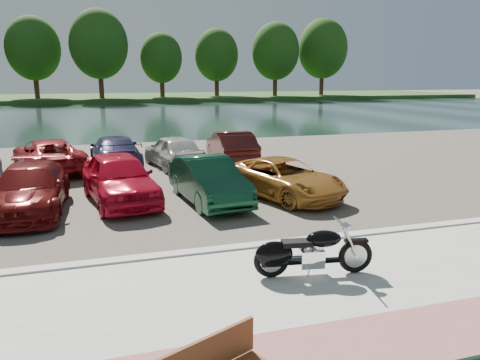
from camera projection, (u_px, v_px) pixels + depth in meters
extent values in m
plane|color=#595447|center=(331.00, 282.00, 8.91)|extent=(200.00, 200.00, 0.00)
cube|color=#B0AEA6|center=(359.00, 303.00, 7.97)|extent=(60.00, 6.00, 0.10)
cube|color=#98565B|center=(416.00, 348.00, 6.56)|extent=(60.00, 2.00, 0.01)
cube|color=#B0AEA6|center=(290.00, 243.00, 10.76)|extent=(60.00, 0.30, 0.14)
cube|color=#413A34|center=(203.00, 171.00, 19.17)|extent=(60.00, 18.00, 0.04)
cube|color=#172A26|center=(139.00, 115.00, 46.21)|extent=(120.00, 40.00, 0.00)
cube|color=#234117|center=(121.00, 98.00, 75.99)|extent=(120.00, 24.00, 0.60)
cylinder|color=#3C2015|center=(36.00, 79.00, 67.60)|extent=(0.70, 0.70, 5.40)
ellipsoid|color=#143A0F|center=(33.00, 48.00, 66.65)|extent=(7.56, 7.56, 9.07)
cylinder|color=#3C2015|center=(101.00, 78.00, 67.52)|extent=(0.70, 0.70, 5.85)
ellipsoid|color=#143A0F|center=(99.00, 44.00, 66.50)|extent=(8.19, 8.19, 9.83)
cylinder|color=#3C2015|center=(162.00, 82.00, 71.56)|extent=(0.70, 0.70, 4.50)
ellipsoid|color=#143A0F|center=(161.00, 58.00, 70.77)|extent=(6.30, 6.30, 7.56)
cylinder|color=#3C2015|center=(217.00, 80.00, 75.40)|extent=(0.70, 0.70, 4.95)
ellipsoid|color=#143A0F|center=(216.00, 55.00, 74.53)|extent=(6.93, 6.93, 8.32)
cylinder|color=#3C2015|center=(275.00, 79.00, 75.33)|extent=(0.70, 0.70, 5.40)
ellipsoid|color=#143A0F|center=(276.00, 51.00, 74.38)|extent=(7.56, 7.56, 9.07)
cylinder|color=#3C2015|center=(322.00, 77.00, 79.17)|extent=(0.70, 0.70, 5.85)
ellipsoid|color=#143A0F|center=(323.00, 49.00, 78.14)|extent=(8.19, 8.19, 9.83)
torus|color=black|center=(355.00, 256.00, 9.02)|extent=(0.69, 0.23, 0.68)
torus|color=black|center=(271.00, 260.00, 8.80)|extent=(0.69, 0.23, 0.68)
cylinder|color=#B2B2B7|center=(355.00, 256.00, 9.02)|extent=(0.46, 0.13, 0.46)
cylinder|color=#B2B2B7|center=(271.00, 260.00, 8.80)|extent=(0.46, 0.13, 0.46)
cylinder|color=silver|center=(351.00, 243.00, 8.84)|extent=(0.33, 0.10, 0.63)
cylinder|color=silver|center=(347.00, 240.00, 9.03)|extent=(0.33, 0.10, 0.63)
cylinder|color=silver|center=(341.00, 222.00, 8.82)|extent=(0.16, 0.75, 0.04)
sphere|color=silver|center=(345.00, 226.00, 8.85)|extent=(0.18, 0.18, 0.16)
sphere|color=silver|center=(349.00, 226.00, 8.86)|extent=(0.13, 0.13, 0.11)
cube|color=black|center=(356.00, 241.00, 8.95)|extent=(0.47, 0.21, 0.06)
cube|color=black|center=(314.00, 261.00, 8.92)|extent=(1.20, 0.29, 0.08)
cube|color=silver|center=(311.00, 258.00, 8.90)|extent=(0.50, 0.39, 0.34)
cylinder|color=silver|center=(317.00, 248.00, 8.87)|extent=(0.27, 0.22, 0.27)
cylinder|color=silver|center=(307.00, 248.00, 8.84)|extent=(0.27, 0.22, 0.27)
ellipsoid|color=black|center=(324.00, 239.00, 8.85)|extent=(0.73, 0.47, 0.32)
cube|color=black|center=(296.00, 243.00, 8.79)|extent=(0.59, 0.37, 0.10)
ellipsoid|color=black|center=(274.00, 254.00, 8.78)|extent=(0.77, 0.45, 0.50)
cube|color=black|center=(271.00, 258.00, 8.79)|extent=(0.42, 0.24, 0.30)
cylinder|color=silver|center=(294.00, 262.00, 9.04)|extent=(1.10, 0.27, 0.09)
cylinder|color=silver|center=(294.00, 258.00, 9.03)|extent=(1.10, 0.27, 0.09)
cylinder|color=#B2B2B7|center=(308.00, 273.00, 8.76)|extent=(0.05, 0.14, 0.22)
cube|color=brown|center=(196.00, 360.00, 5.46)|extent=(1.66, 0.79, 0.45)
imported|color=#5D0D0D|center=(30.00, 189.00, 13.17)|extent=(2.04, 4.70, 1.35)
imported|color=red|center=(119.00, 178.00, 14.20)|extent=(2.48, 4.68, 1.52)
imported|color=#113F27|center=(209.00, 180.00, 14.23)|extent=(1.88, 4.29, 1.37)
imported|color=#AD6E28|center=(284.00, 178.00, 14.84)|extent=(3.40, 4.84, 1.23)
imported|color=maroon|center=(49.00, 156.00, 18.62)|extent=(3.38, 5.29, 1.36)
imported|color=#2A284F|center=(115.00, 152.00, 19.48)|extent=(2.12, 4.81, 1.37)
imported|color=beige|center=(174.00, 151.00, 19.67)|extent=(2.35, 4.32, 1.39)
imported|color=#461412|center=(231.00, 147.00, 20.50)|extent=(1.77, 4.45, 1.44)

